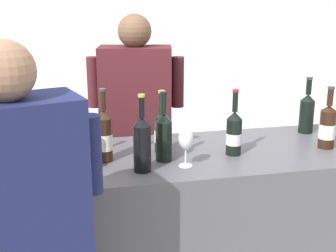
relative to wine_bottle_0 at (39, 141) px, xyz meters
The scene contains 14 objects.
wall_back 2.66m from the wine_bottle_0, 76.98° to the left, with size 8.00×0.10×2.80m, color white.
counter 0.86m from the wine_bottle_0, ahead, with size 2.49×0.70×1.01m, color #4C4C51.
wine_bottle_0 is the anchor object (origin of this frame).
wine_bottle_1 0.31m from the wine_bottle_0, ahead, with size 0.08×0.08×0.35m.
wine_bottle_2 0.59m from the wine_bottle_0, ahead, with size 0.08×0.08×0.34m.
wine_bottle_3 0.60m from the wine_bottle_0, ahead, with size 0.07×0.07×0.32m.
wine_bottle_4 0.94m from the wine_bottle_0, ahead, with size 0.08×0.08×0.33m.
wine_bottle_5 1.49m from the wine_bottle_0, ahead, with size 0.08×0.08×0.32m.
wine_bottle_6 0.50m from the wine_bottle_0, 24.69° to the right, with size 0.08×0.08×0.36m.
wine_bottle_7 0.17m from the wine_bottle_0, ahead, with size 0.07×0.07×0.33m.
wine_bottle_8 1.45m from the wine_bottle_0, ahead, with size 0.08×0.08×0.32m.
wine_bottle_9 0.25m from the wine_bottle_0, 64.88° to the right, with size 0.07×0.07×0.34m.
wine_glass 0.69m from the wine_bottle_0, 16.16° to the right, with size 0.07×0.07×0.19m.
person_server 0.97m from the wine_bottle_0, 51.45° to the left, with size 0.60×0.33×1.67m.
Camera 1 is at (-0.46, -2.14, 1.79)m, focal length 49.70 mm.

